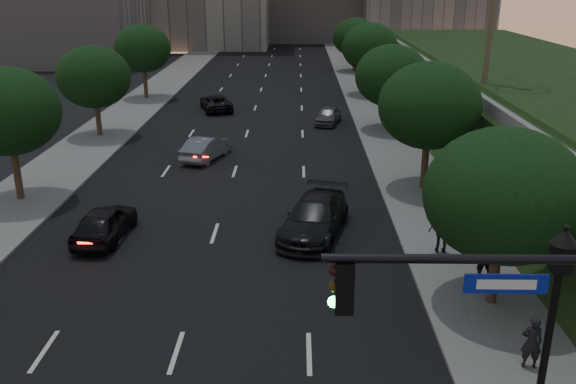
{
  "coord_description": "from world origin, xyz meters",
  "views": [
    {
      "loc": [
        3.61,
        -10.59,
        10.7
      ],
      "look_at": [
        3.3,
        9.41,
        3.6
      ],
      "focal_mm": 38.0,
      "sensor_mm": 36.0,
      "label": 1
    }
  ],
  "objects_px": {
    "sedan_far_left": "(216,103)",
    "sedan_near_left": "(104,223)",
    "pedestrian_a": "(532,342)",
    "pedestrian_c": "(443,231)",
    "sedan_far_right": "(328,115)",
    "pedestrian_b": "(481,254)",
    "street_lamp": "(547,343)",
    "sedan_near_right": "(314,217)",
    "sedan_mid_left": "(206,148)"
  },
  "relations": [
    {
      "from": "sedan_far_left",
      "to": "sedan_near_left",
      "type": "bearing_deg",
      "value": 70.43
    },
    {
      "from": "pedestrian_a",
      "to": "pedestrian_c",
      "type": "distance_m",
      "value": 7.71
    },
    {
      "from": "sedan_far_right",
      "to": "pedestrian_b",
      "type": "distance_m",
      "value": 25.83
    },
    {
      "from": "street_lamp",
      "to": "sedan_far_right",
      "type": "bearing_deg",
      "value": 95.94
    },
    {
      "from": "pedestrian_a",
      "to": "sedan_far_left",
      "type": "bearing_deg",
      "value": -62.99
    },
    {
      "from": "street_lamp",
      "to": "sedan_near_right",
      "type": "distance_m",
      "value": 13.42
    },
    {
      "from": "sedan_mid_left",
      "to": "pedestrian_c",
      "type": "distance_m",
      "value": 17.82
    },
    {
      "from": "sedan_far_left",
      "to": "sedan_far_right",
      "type": "distance_m",
      "value": 10.39
    },
    {
      "from": "street_lamp",
      "to": "pedestrian_b",
      "type": "distance_m",
      "value": 8.29
    },
    {
      "from": "sedan_mid_left",
      "to": "sedan_far_left",
      "type": "xyz_separation_m",
      "value": [
        -1.24,
        14.45,
        -0.05
      ]
    },
    {
      "from": "street_lamp",
      "to": "sedan_far_right",
      "type": "height_order",
      "value": "street_lamp"
    },
    {
      "from": "sedan_near_left",
      "to": "pedestrian_b",
      "type": "xyz_separation_m",
      "value": [
        15.01,
        -3.6,
        0.35
      ]
    },
    {
      "from": "sedan_near_left",
      "to": "pedestrian_c",
      "type": "height_order",
      "value": "pedestrian_c"
    },
    {
      "from": "sedan_mid_left",
      "to": "pedestrian_a",
      "type": "distance_m",
      "value": 24.58
    },
    {
      "from": "sedan_near_left",
      "to": "pedestrian_b",
      "type": "bearing_deg",
      "value": 170.11
    },
    {
      "from": "street_lamp",
      "to": "sedan_far_left",
      "type": "xyz_separation_m",
      "value": [
        -12.7,
        38.34,
        -1.96
      ]
    },
    {
      "from": "sedan_near_left",
      "to": "sedan_far_left",
      "type": "height_order",
      "value": "sedan_near_left"
    },
    {
      "from": "sedan_far_left",
      "to": "sedan_far_right",
      "type": "xyz_separation_m",
      "value": [
        9.22,
        -4.8,
        -0.0
      ]
    },
    {
      "from": "sedan_near_left",
      "to": "sedan_mid_left",
      "type": "xyz_separation_m",
      "value": [
        2.63,
        12.19,
        -0.03
      ]
    },
    {
      "from": "sedan_mid_left",
      "to": "sedan_near_right",
      "type": "height_order",
      "value": "sedan_near_right"
    },
    {
      "from": "sedan_near_left",
      "to": "pedestrian_a",
      "type": "relative_size",
      "value": 2.71
    },
    {
      "from": "pedestrian_b",
      "to": "sedan_near_right",
      "type": "bearing_deg",
      "value": -47.58
    },
    {
      "from": "street_lamp",
      "to": "sedan_far_right",
      "type": "distance_m",
      "value": 33.78
    },
    {
      "from": "sedan_far_left",
      "to": "sedan_mid_left",
      "type": "bearing_deg",
      "value": 78.31
    },
    {
      "from": "sedan_far_left",
      "to": "street_lamp",
      "type": "bearing_deg",
      "value": 91.75
    },
    {
      "from": "sedan_far_left",
      "to": "pedestrian_a",
      "type": "xyz_separation_m",
      "value": [
        13.49,
        -35.76,
        0.29
      ]
    },
    {
      "from": "sedan_near_right",
      "to": "sedan_far_left",
      "type": "bearing_deg",
      "value": 121.11
    },
    {
      "from": "sedan_mid_left",
      "to": "pedestrian_a",
      "type": "xyz_separation_m",
      "value": [
        12.26,
        -21.3,
        0.24
      ]
    },
    {
      "from": "pedestrian_c",
      "to": "pedestrian_b",
      "type": "bearing_deg",
      "value": 115.97
    },
    {
      "from": "pedestrian_a",
      "to": "pedestrian_c",
      "type": "xyz_separation_m",
      "value": [
        -0.8,
        7.66,
        0.13
      ]
    },
    {
      "from": "sedan_far_right",
      "to": "pedestrian_a",
      "type": "height_order",
      "value": "pedestrian_a"
    },
    {
      "from": "sedan_near_left",
      "to": "street_lamp",
      "type": "bearing_deg",
      "value": 143.9
    },
    {
      "from": "sedan_far_right",
      "to": "pedestrian_b",
      "type": "height_order",
      "value": "pedestrian_b"
    },
    {
      "from": "street_lamp",
      "to": "sedan_far_left",
      "type": "relative_size",
      "value": 1.16
    },
    {
      "from": "street_lamp",
      "to": "pedestrian_b",
      "type": "bearing_deg",
      "value": 83.53
    },
    {
      "from": "sedan_far_left",
      "to": "sedan_far_right",
      "type": "height_order",
      "value": "sedan_far_left"
    },
    {
      "from": "sedan_far_left",
      "to": "pedestrian_c",
      "type": "distance_m",
      "value": 30.83
    },
    {
      "from": "sedan_far_left",
      "to": "pedestrian_c",
      "type": "height_order",
      "value": "pedestrian_c"
    },
    {
      "from": "sedan_near_left",
      "to": "sedan_near_right",
      "type": "distance_m",
      "value": 9.03
    },
    {
      "from": "sedan_near_left",
      "to": "pedestrian_a",
      "type": "distance_m",
      "value": 17.45
    },
    {
      "from": "street_lamp",
      "to": "pedestrian_c",
      "type": "height_order",
      "value": "street_lamp"
    },
    {
      "from": "sedan_near_right",
      "to": "pedestrian_b",
      "type": "bearing_deg",
      "value": -20.1
    },
    {
      "from": "sedan_far_left",
      "to": "sedan_near_right",
      "type": "distance_m",
      "value": 27.15
    },
    {
      "from": "street_lamp",
      "to": "pedestrian_b",
      "type": "xyz_separation_m",
      "value": [
        0.92,
        8.1,
        -1.54
      ]
    },
    {
      "from": "sedan_far_left",
      "to": "pedestrian_b",
      "type": "height_order",
      "value": "pedestrian_b"
    },
    {
      "from": "sedan_far_right",
      "to": "pedestrian_a",
      "type": "distance_m",
      "value": 31.25
    },
    {
      "from": "pedestrian_b",
      "to": "pedestrian_c",
      "type": "height_order",
      "value": "pedestrian_b"
    },
    {
      "from": "sedan_near_right",
      "to": "pedestrian_a",
      "type": "relative_size",
      "value": 3.48
    },
    {
      "from": "sedan_near_right",
      "to": "pedestrian_a",
      "type": "bearing_deg",
      "value": -43.97
    },
    {
      "from": "sedan_mid_left",
      "to": "pedestrian_c",
      "type": "relative_size",
      "value": 2.32
    }
  ]
}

